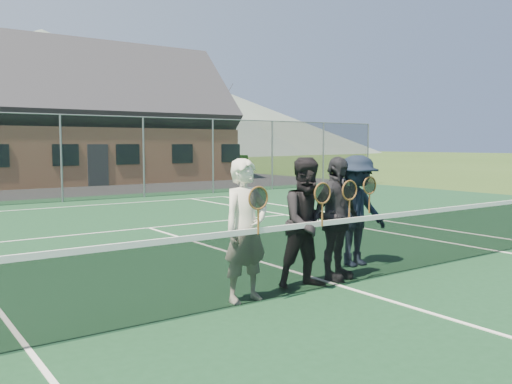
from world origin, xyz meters
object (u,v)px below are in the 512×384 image
tennis_net (340,249)px  player_a (246,230)px  player_b (309,223)px  player_c (336,218)px  player_d (357,211)px  clubhouse (80,107)px

tennis_net → player_a: (-1.47, 0.16, 0.38)m
player_b → player_c: 0.63m
player_d → player_b: bearing=-159.2°
clubhouse → player_a: size_ratio=8.67×
player_a → player_c: (1.69, 0.15, -0.00)m
player_a → player_d: (2.59, 0.61, -0.00)m
player_a → player_d: 2.66m
tennis_net → player_c: size_ratio=6.49×
player_a → player_b: bearing=1.8°
tennis_net → player_b: size_ratio=6.49×
player_d → tennis_net: bearing=-145.6°
tennis_net → player_a: bearing=174.0°
clubhouse → player_c: bearing=-99.1°
tennis_net → clubhouse: 24.57m
player_a → player_b: size_ratio=1.00×
clubhouse → player_c: clubhouse is taller
clubhouse → player_d: size_ratio=8.67×
player_b → tennis_net: bearing=-25.0°
clubhouse → player_d: clubhouse is taller
player_c → player_d: (0.90, 0.46, -0.00)m
player_c → tennis_net: bearing=-125.2°
clubhouse → player_b: size_ratio=8.67×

